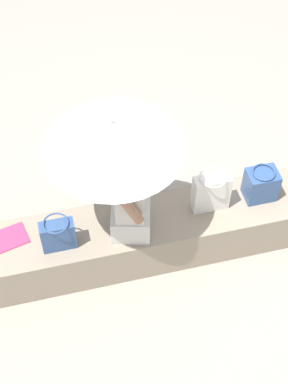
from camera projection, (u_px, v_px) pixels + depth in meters
The scene contains 8 objects.
ground_plane at pixel (156, 249), 4.53m from camera, with size 14.00×14.00×0.00m, color #9E9384.
stone_bench at pixel (156, 234), 4.37m from camera, with size 2.96×0.49×0.42m, color gray.
person_seated at pixel (130, 193), 3.86m from camera, with size 0.36×0.50×0.90m.
parasol at pixel (113, 135), 3.47m from camera, with size 0.94×0.94×1.05m.
handbag_black at pixel (261, 184), 4.24m from camera, with size 0.23×0.18×0.28m.
tote_bag_canvas at pixel (211, 192), 4.15m from camera, with size 0.27×0.20×0.34m.
shoulder_bag_spare at pixel (58, 235), 3.94m from camera, with size 0.24×0.18×0.28m.
magazine at pixel (7, 239), 4.08m from camera, with size 0.28×0.20×0.01m, color #D83866.
Camera 1 is at (-0.69, -2.44, 3.78)m, focal length 52.43 mm.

